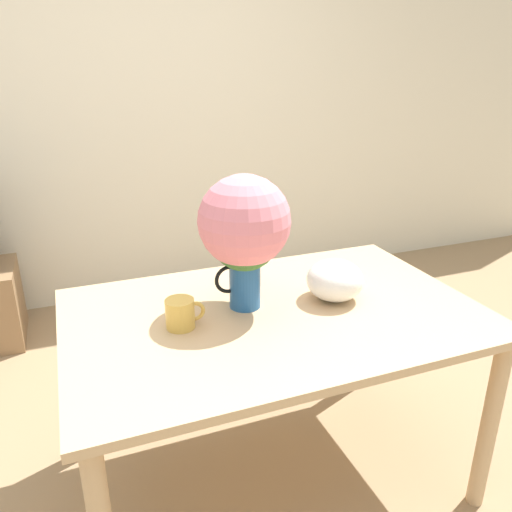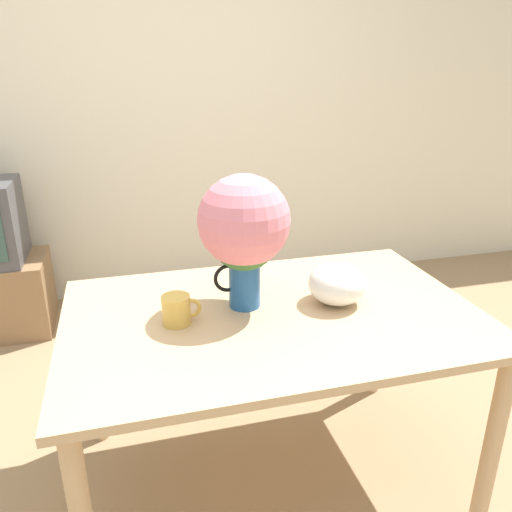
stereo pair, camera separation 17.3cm
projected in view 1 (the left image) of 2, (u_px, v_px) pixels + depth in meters
The scene contains 6 objects.
ground_plane at pixel (235, 488), 1.94m from camera, with size 12.00×12.00×0.00m, color #9E7F5B.
wall_back at pixel (132, 105), 3.18m from camera, with size 8.00×0.05×2.60m.
table at pixel (274, 333), 1.78m from camera, with size 1.43×0.93×0.73m.
flower_vase at pixel (244, 229), 1.68m from camera, with size 0.32×0.32×0.48m.
coffee_mug at pixel (181, 314), 1.62m from camera, with size 0.13×0.10×0.10m.
white_bowl at pixel (335, 280), 1.81m from camera, with size 0.21×0.21×0.15m.
Camera 1 is at (-0.46, -1.41, 1.54)m, focal length 35.00 mm.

